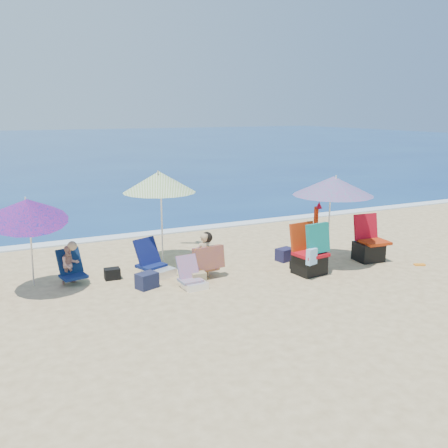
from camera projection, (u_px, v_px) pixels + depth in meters
name	position (u px, v px, depth m)	size (l,w,h in m)	color
ground	(259.00, 286.00, 10.18)	(120.00, 120.00, 0.00)	#D8BC84
sea	(31.00, 146.00, 49.66)	(120.00, 80.00, 0.12)	navy
foam	(172.00, 231.00, 14.65)	(120.00, 0.50, 0.04)	white
umbrella_turquoise	(333.00, 186.00, 11.22)	(2.17, 2.17, 2.05)	silver
umbrella_striped	(159.00, 182.00, 11.21)	(2.07, 2.07, 2.17)	white
umbrella_blue	(28.00, 210.00, 9.40)	(1.47, 1.53, 2.01)	silver
furled_umbrella	(316.00, 228.00, 11.77)	(0.17, 0.21, 1.40)	#B82A0D
chair_navy	(155.00, 266.00, 10.80)	(0.80, 0.93, 0.76)	#0E1A4E
chair_rainbow	(192.00, 280.00, 10.05)	(0.51, 0.60, 0.61)	#DE4E51
camp_chair_left	(369.00, 247.00, 11.83)	(0.72, 0.72, 1.07)	#A62B0B
camp_chair_right	(310.00, 256.00, 10.80)	(0.71, 0.78, 1.15)	#B70D17
person_center	(205.00, 256.00, 10.56)	(0.68, 0.57, 0.97)	tan
person_left	(70.00, 264.00, 10.25)	(0.57, 0.68, 0.88)	tan
bag_navy_a	(147.00, 281.00, 10.01)	(0.48, 0.41, 0.31)	#1B203C
bag_black_a	(112.00, 274.00, 10.55)	(0.33, 0.25, 0.23)	black
bag_tan	(198.00, 278.00, 10.23)	(0.31, 0.23, 0.25)	tan
bag_navy_b	(285.00, 254.00, 11.84)	(0.45, 0.37, 0.29)	#1C1B3C
bag_black_b	(296.00, 265.00, 11.22)	(0.26, 0.20, 0.18)	black
orange_item	(420.00, 265.00, 11.50)	(0.26, 0.19, 0.03)	orange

